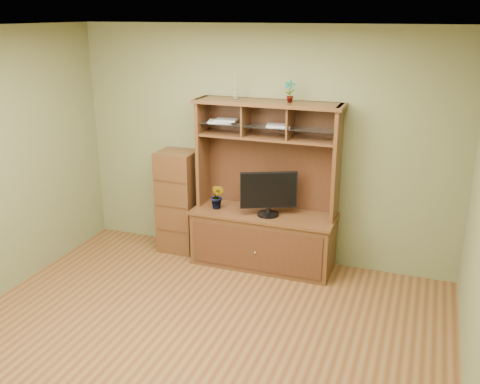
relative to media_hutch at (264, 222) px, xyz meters
The scene contains 8 objects.
room 1.92m from the media_hutch, 93.65° to the right, with size 4.54×4.04×2.74m.
media_hutch is the anchor object (origin of this frame).
monitor 0.41m from the media_hutch, 48.87° to the right, with size 0.60×0.31×0.50m.
orchid_plant 0.61m from the media_hutch, behind, with size 0.16×0.13×0.30m, color #29591E.
top_plant 1.52m from the media_hutch, 17.83° to the left, with size 0.12×0.08×0.23m, color #3F6E26.
reed_diffuser 1.55m from the media_hutch, 168.60° to the left, with size 0.06×0.06×0.30m.
magazines 1.17m from the media_hutch, 166.29° to the left, with size 0.98×0.26×0.04m.
side_cabinet 1.12m from the media_hutch, behind, with size 0.45×0.41×1.25m.
Camera 1 is at (1.80, -3.71, 2.82)m, focal length 40.00 mm.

